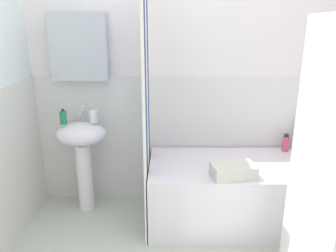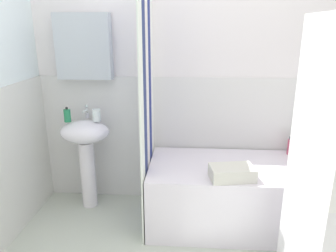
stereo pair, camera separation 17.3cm
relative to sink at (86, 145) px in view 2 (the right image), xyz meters
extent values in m
cube|color=white|center=(1.08, 0.24, 0.59)|extent=(3.60, 0.05, 2.40)
cube|color=silver|center=(1.08, 0.21, -0.01)|extent=(3.60, 0.02, 1.20)
cube|color=silver|center=(0.00, 0.15, 0.85)|extent=(0.48, 0.12, 0.56)
cylinder|color=white|center=(0.00, 0.00, -0.29)|extent=(0.14, 0.14, 0.63)
ellipsoid|color=white|center=(0.00, 0.00, 0.12)|extent=(0.44, 0.34, 0.20)
cylinder|color=silver|center=(0.00, 0.10, 0.25)|extent=(0.03, 0.03, 0.05)
cylinder|color=silver|center=(0.00, 0.05, 0.30)|extent=(0.02, 0.10, 0.02)
sphere|color=silver|center=(0.00, 0.10, 0.33)|extent=(0.03, 0.03, 0.03)
cylinder|color=#207C4E|center=(-0.13, -0.03, 0.28)|extent=(0.06, 0.06, 0.11)
sphere|color=#252A28|center=(-0.13, -0.03, 0.34)|extent=(0.02, 0.02, 0.02)
cylinder|color=white|center=(0.11, 0.01, 0.28)|extent=(0.07, 0.07, 0.11)
cube|color=white|center=(1.38, -0.18, -0.35)|extent=(1.56, 0.75, 0.53)
cube|color=white|center=(0.59, -0.48, 0.39)|extent=(0.01, 0.15, 2.00)
cube|color=navy|center=(0.59, -0.33, 0.39)|extent=(0.01, 0.15, 2.00)
cube|color=white|center=(0.59, -0.18, 0.39)|extent=(0.01, 0.15, 2.00)
cube|color=navy|center=(0.59, -0.03, 0.39)|extent=(0.01, 0.15, 2.00)
cube|color=white|center=(0.59, 0.12, 0.39)|extent=(0.01, 0.15, 2.00)
cylinder|color=#2C3033|center=(2.06, 0.14, 0.01)|extent=(0.06, 0.06, 0.19)
cylinder|color=black|center=(2.06, 0.14, 0.12)|extent=(0.04, 0.04, 0.02)
cylinder|color=white|center=(1.93, 0.13, 0.03)|extent=(0.05, 0.05, 0.22)
cylinder|color=#2A1E29|center=(1.93, 0.13, 0.15)|extent=(0.04, 0.04, 0.02)
cylinder|color=#C84666|center=(1.84, 0.10, -0.01)|extent=(0.06, 0.06, 0.14)
cylinder|color=#1B252C|center=(1.84, 0.10, 0.07)|extent=(0.04, 0.04, 0.02)
cube|color=silver|center=(1.26, -0.44, -0.03)|extent=(0.35, 0.25, 0.10)
camera|label=1|loc=(0.76, -2.65, 1.01)|focal=34.17mm
camera|label=2|loc=(0.93, -2.65, 1.01)|focal=34.17mm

